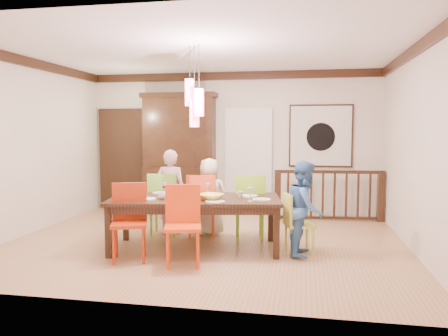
% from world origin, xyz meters
% --- Properties ---
extents(floor, '(6.00, 6.00, 0.00)m').
position_xyz_m(floor, '(0.00, 0.00, 0.00)').
color(floor, '#A67850').
rests_on(floor, ground).
extents(ceiling, '(6.00, 6.00, 0.00)m').
position_xyz_m(ceiling, '(0.00, 0.00, 2.90)').
color(ceiling, white).
rests_on(ceiling, wall_back).
extents(wall_back, '(6.00, 0.00, 6.00)m').
position_xyz_m(wall_back, '(0.00, 2.50, 1.45)').
color(wall_back, beige).
rests_on(wall_back, floor).
extents(wall_left, '(0.00, 5.00, 5.00)m').
position_xyz_m(wall_left, '(-3.00, 0.00, 1.45)').
color(wall_left, beige).
rests_on(wall_left, floor).
extents(wall_right, '(0.00, 5.00, 5.00)m').
position_xyz_m(wall_right, '(3.00, 0.00, 1.45)').
color(wall_right, beige).
rests_on(wall_right, floor).
extents(crown_molding, '(6.00, 5.00, 0.16)m').
position_xyz_m(crown_molding, '(0.00, 0.00, 2.82)').
color(crown_molding, black).
rests_on(crown_molding, wall_back).
extents(panel_door, '(1.04, 0.07, 2.24)m').
position_xyz_m(panel_door, '(-2.40, 2.45, 1.05)').
color(panel_door, black).
rests_on(panel_door, wall_back).
extents(white_doorway, '(0.97, 0.05, 2.22)m').
position_xyz_m(white_doorway, '(0.35, 2.46, 1.05)').
color(white_doorway, silver).
rests_on(white_doorway, wall_back).
extents(painting, '(1.25, 0.06, 1.25)m').
position_xyz_m(painting, '(1.80, 2.46, 1.60)').
color(painting, black).
rests_on(painting, wall_back).
extents(pendant_cluster, '(0.27, 0.21, 1.14)m').
position_xyz_m(pendant_cluster, '(-0.06, -0.44, 2.11)').
color(pendant_cluster, '#E54466').
rests_on(pendant_cluster, ceiling).
extents(dining_table, '(2.55, 1.46, 0.75)m').
position_xyz_m(dining_table, '(-0.06, -0.44, 0.68)').
color(dining_table, black).
rests_on(dining_table, floor).
extents(chair_far_left, '(0.51, 0.51, 1.03)m').
position_xyz_m(chair_far_left, '(-0.76, 0.32, 0.59)').
color(chair_far_left, '#7FC43F').
rests_on(chair_far_left, floor).
extents(chair_far_mid, '(0.48, 0.48, 1.02)m').
position_xyz_m(chair_far_mid, '(-0.10, 0.30, 0.58)').
color(chair_far_mid, '#D54621').
rests_on(chair_far_mid, floor).
extents(chair_far_right, '(0.54, 0.54, 1.03)m').
position_xyz_m(chair_far_right, '(0.65, 0.28, 0.59)').
color(chair_far_right, '#7DBB27').
rests_on(chair_far_right, floor).
extents(chair_near_left, '(0.58, 0.58, 1.01)m').
position_xyz_m(chair_near_left, '(-0.77, -1.14, 0.58)').
color(chair_near_left, '#A72A0B').
rests_on(chair_near_left, floor).
extents(chair_near_mid, '(0.56, 0.56, 1.01)m').
position_xyz_m(chair_near_mid, '(-0.02, -1.20, 0.58)').
color(chair_near_mid, red).
rests_on(chair_near_mid, floor).
extents(chair_end_right, '(0.47, 0.47, 0.84)m').
position_xyz_m(chair_end_right, '(1.43, -0.40, 0.48)').
color(chair_end_right, '#C5D241').
rests_on(chair_end_right, floor).
extents(china_hutch, '(1.57, 0.46, 2.48)m').
position_xyz_m(china_hutch, '(-1.07, 2.30, 1.24)').
color(china_hutch, black).
rests_on(china_hutch, floor).
extents(balustrade, '(2.06, 0.27, 0.96)m').
position_xyz_m(balustrade, '(1.95, 1.95, 0.50)').
color(balustrade, black).
rests_on(balustrade, floor).
extents(person_far_left, '(0.52, 0.35, 1.40)m').
position_xyz_m(person_far_left, '(-0.67, 0.36, 0.70)').
color(person_far_left, beige).
rests_on(person_far_left, floor).
extents(person_far_mid, '(0.67, 0.49, 1.27)m').
position_xyz_m(person_far_mid, '(-0.03, 0.43, 0.63)').
color(person_far_mid, beige).
rests_on(person_far_mid, floor).
extents(person_end_right, '(0.55, 0.67, 1.30)m').
position_xyz_m(person_end_right, '(1.50, -0.45, 0.65)').
color(person_end_right, '#4176B8').
rests_on(person_end_right, floor).
extents(serving_bowl, '(0.42, 0.42, 0.08)m').
position_xyz_m(serving_bowl, '(0.21, -0.59, 0.79)').
color(serving_bowl, gold).
rests_on(serving_bowl, dining_table).
extents(small_bowl, '(0.21, 0.21, 0.05)m').
position_xyz_m(small_bowl, '(-0.20, -0.41, 0.78)').
color(small_bowl, white).
rests_on(small_bowl, dining_table).
extents(cup_left, '(0.12, 0.12, 0.09)m').
position_xyz_m(cup_left, '(-0.48, -0.65, 0.80)').
color(cup_left, silver).
rests_on(cup_left, dining_table).
extents(cup_right, '(0.12, 0.12, 0.08)m').
position_xyz_m(cup_right, '(0.58, -0.29, 0.79)').
color(cup_right, silver).
rests_on(cup_right, dining_table).
extents(plate_far_left, '(0.26, 0.26, 0.01)m').
position_xyz_m(plate_far_left, '(-0.68, -0.12, 0.76)').
color(plate_far_left, white).
rests_on(plate_far_left, dining_table).
extents(plate_far_mid, '(0.26, 0.26, 0.01)m').
position_xyz_m(plate_far_mid, '(0.00, -0.17, 0.76)').
color(plate_far_mid, white).
rests_on(plate_far_mid, dining_table).
extents(plate_far_right, '(0.26, 0.26, 0.01)m').
position_xyz_m(plate_far_right, '(0.69, -0.18, 0.76)').
color(plate_far_right, white).
rests_on(plate_far_right, dining_table).
extents(plate_near_left, '(0.26, 0.26, 0.01)m').
position_xyz_m(plate_near_left, '(-0.68, -0.71, 0.76)').
color(plate_near_left, white).
rests_on(plate_near_left, dining_table).
extents(plate_near_mid, '(0.26, 0.26, 0.01)m').
position_xyz_m(plate_near_mid, '(0.31, -0.76, 0.76)').
color(plate_near_mid, white).
rests_on(plate_near_mid, dining_table).
extents(plate_end_right, '(0.26, 0.26, 0.01)m').
position_xyz_m(plate_end_right, '(0.91, -0.47, 0.76)').
color(plate_end_right, white).
rests_on(plate_end_right, dining_table).
extents(wine_glass_a, '(0.08, 0.08, 0.19)m').
position_xyz_m(wine_glass_a, '(-0.56, -0.29, 0.84)').
color(wine_glass_a, '#590C19').
rests_on(wine_glass_a, dining_table).
extents(wine_glass_b, '(0.08, 0.08, 0.19)m').
position_xyz_m(wine_glass_b, '(0.09, -0.25, 0.84)').
color(wine_glass_b, silver).
rests_on(wine_glass_b, dining_table).
extents(wine_glass_c, '(0.08, 0.08, 0.19)m').
position_xyz_m(wine_glass_c, '(-0.20, -0.74, 0.84)').
color(wine_glass_c, '#590C19').
rests_on(wine_glass_c, dining_table).
extents(wine_glass_d, '(0.08, 0.08, 0.19)m').
position_xyz_m(wine_glass_d, '(0.76, -0.61, 0.84)').
color(wine_glass_d, silver).
rests_on(wine_glass_d, dining_table).
extents(napkin, '(0.18, 0.14, 0.01)m').
position_xyz_m(napkin, '(-0.13, -0.75, 0.76)').
color(napkin, '#D83359').
rests_on(napkin, dining_table).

